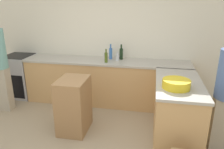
# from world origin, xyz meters

# --- Properties ---
(wall_back) EXTENTS (8.00, 0.06, 2.70)m
(wall_back) POSITION_xyz_m (0.00, 2.19, 1.35)
(wall_back) COLOR silver
(wall_back) RESTS_ON ground_plane
(counter_back) EXTENTS (3.39, 0.66, 0.93)m
(counter_back) POSITION_xyz_m (0.00, 1.84, 0.47)
(counter_back) COLOR tan
(counter_back) RESTS_ON ground_plane
(counter_peninsula) EXTENTS (0.69, 1.38, 0.93)m
(counter_peninsula) POSITION_xyz_m (1.35, 0.85, 0.47)
(counter_peninsula) COLOR tan
(counter_peninsula) RESTS_ON ground_plane
(range_oven) EXTENTS (0.60, 0.64, 0.95)m
(range_oven) POSITION_xyz_m (-2.00, 1.84, 0.47)
(range_oven) COLOR #ADADB2
(range_oven) RESTS_ON ground_plane
(island_table) EXTENTS (0.45, 0.60, 0.91)m
(island_table) POSITION_xyz_m (-0.30, 0.70, 0.45)
(island_table) COLOR #997047
(island_table) RESTS_ON ground_plane
(mixing_bowl) EXTENTS (0.39, 0.39, 0.12)m
(mixing_bowl) POSITION_xyz_m (1.28, 0.58, 1.00)
(mixing_bowl) COLOR yellow
(mixing_bowl) RESTS_ON counter_peninsula
(water_bottle_blue) EXTENTS (0.07, 0.07, 0.31)m
(water_bottle_blue) POSITION_xyz_m (0.07, 1.99, 1.06)
(water_bottle_blue) COLOR #386BB7
(water_bottle_blue) RESTS_ON counter_back
(olive_oil_bottle) EXTENTS (0.06, 0.06, 0.27)m
(olive_oil_bottle) POSITION_xyz_m (0.03, 1.70, 1.04)
(olive_oil_bottle) COLOR #475B1E
(olive_oil_bottle) RESTS_ON counter_back
(wine_bottle_dark) EXTENTS (0.07, 0.07, 0.31)m
(wine_bottle_dark) POSITION_xyz_m (0.29, 1.99, 1.06)
(wine_bottle_dark) COLOR black
(wine_bottle_dark) RESTS_ON counter_back
(vinegar_bottle_clear) EXTENTS (0.07, 0.07, 0.18)m
(vinegar_bottle_clear) POSITION_xyz_m (0.23, 1.86, 1.01)
(vinegar_bottle_clear) COLOR silver
(vinegar_bottle_clear) RESTS_ON counter_back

